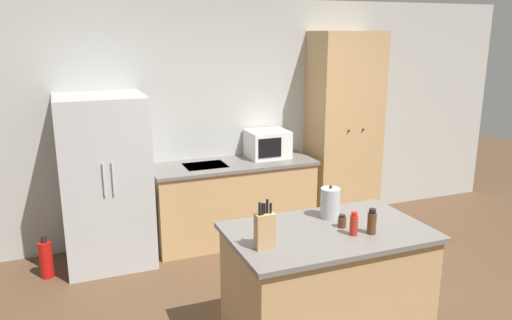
{
  "coord_description": "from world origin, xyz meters",
  "views": [
    {
      "loc": [
        -1.88,
        -2.94,
        2.26
      ],
      "look_at": [
        -0.15,
        1.4,
        1.05
      ],
      "focal_mm": 35.0,
      "sensor_mm": 36.0,
      "label": 1
    }
  ],
  "objects": [
    {
      "name": "kettle",
      "position": [
        -0.1,
        0.06,
        1.04
      ],
      "size": [
        0.14,
        0.14,
        0.25
      ],
      "color": "#B2B5B7",
      "rests_on": "kitchen_island"
    },
    {
      "name": "spice_bottle_tall_dark",
      "position": [
        -0.11,
        -0.13,
        0.97
      ],
      "size": [
        0.06,
        0.06,
        0.09
      ],
      "color": "#563319",
      "rests_on": "kitchen_island"
    },
    {
      "name": "back_counter",
      "position": [
        -0.18,
        1.99,
        0.44
      ],
      "size": [
        1.78,
        0.65,
        0.88
      ],
      "color": "tan",
      "rests_on": "ground_plane"
    },
    {
      "name": "knife_block",
      "position": [
        -0.75,
        -0.25,
        1.05
      ],
      "size": [
        0.12,
        0.07,
        0.32
      ],
      "color": "tan",
      "rests_on": "kitchen_island"
    },
    {
      "name": "microwave",
      "position": [
        0.26,
        2.09,
        1.03
      ],
      "size": [
        0.44,
        0.39,
        0.3
      ],
      "color": "white",
      "rests_on": "back_counter"
    },
    {
      "name": "fire_extinguisher",
      "position": [
        -2.12,
        1.79,
        0.18
      ],
      "size": [
        0.12,
        0.12,
        0.41
      ],
      "color": "red",
      "rests_on": "ground_plane"
    },
    {
      "name": "spice_bottle_amber_oil",
      "position": [
        0.01,
        -0.3,
        1.01
      ],
      "size": [
        0.06,
        0.06,
        0.18
      ],
      "color": "#563319",
      "rests_on": "kitchen_island"
    },
    {
      "name": "wall_back",
      "position": [
        0.0,
        2.33,
        1.3
      ],
      "size": [
        7.2,
        0.06,
        2.6
      ],
      "color": "#B2B2AD",
      "rests_on": "ground_plane"
    },
    {
      "name": "spice_bottle_short_red",
      "position": [
        -0.11,
        -0.28,
        1.0
      ],
      "size": [
        0.06,
        0.06,
        0.16
      ],
      "color": "#B2281E",
      "rests_on": "kitchen_island"
    },
    {
      "name": "kitchen_island",
      "position": [
        -0.23,
        -0.14,
        0.47
      ],
      "size": [
        1.39,
        0.85,
        0.93
      ],
      "color": "tan",
      "rests_on": "ground_plane"
    },
    {
      "name": "refrigerator",
      "position": [
        -1.52,
        1.93,
        0.84
      ],
      "size": [
        0.83,
        0.77,
        1.68
      ],
      "color": "#B7BABC",
      "rests_on": "ground_plane"
    },
    {
      "name": "pantry_cabinet",
      "position": [
        1.22,
        2.05,
        1.13
      ],
      "size": [
        0.79,
        0.53,
        2.26
      ],
      "color": "tan",
      "rests_on": "ground_plane"
    }
  ]
}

